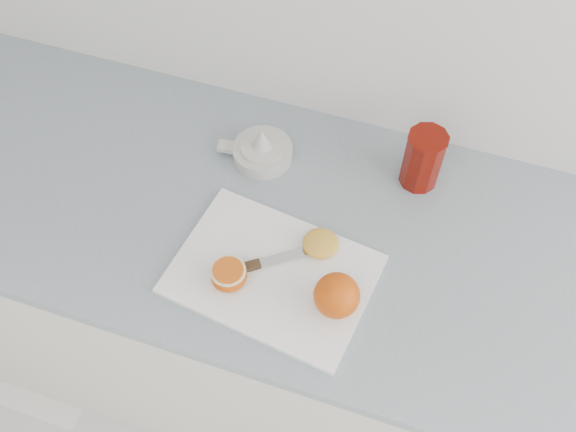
{
  "coord_description": "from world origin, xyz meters",
  "views": [
    {
      "loc": [
        0.34,
        1.03,
        1.95
      ],
      "look_at": [
        0.13,
        1.66,
        0.96
      ],
      "focal_mm": 40.0,
      "sensor_mm": 36.0,
      "label": 1
    }
  ],
  "objects": [
    {
      "name": "counter",
      "position": [
        0.23,
        1.7,
        0.45
      ],
      "size": [
        2.64,
        0.64,
        0.89
      ],
      "color": "silver",
      "rests_on": "ground"
    },
    {
      "name": "cutting_board",
      "position": [
        0.13,
        1.57,
        0.9
      ],
      "size": [
        0.39,
        0.31,
        0.01
      ],
      "primitive_type": "cube",
      "rotation": [
        0.0,
        0.0,
        -0.13
      ],
      "color": "white",
      "rests_on": "counter"
    },
    {
      "name": "whole_orange",
      "position": [
        0.26,
        1.54,
        0.94
      ],
      "size": [
        0.08,
        0.08,
        0.08
      ],
      "color": "#D53F00",
      "rests_on": "cutting_board"
    },
    {
      "name": "half_orange",
      "position": [
        0.06,
        1.53,
        0.92
      ],
      "size": [
        0.07,
        0.07,
        0.04
      ],
      "color": "#D53F00",
      "rests_on": "cutting_board"
    },
    {
      "name": "squeezed_shell",
      "position": [
        0.2,
        1.65,
        0.92
      ],
      "size": [
        0.07,
        0.07,
        0.03
      ],
      "color": "gold",
      "rests_on": "cutting_board"
    },
    {
      "name": "paring_knife",
      "position": [
        0.08,
        1.56,
        0.91
      ],
      "size": [
        0.17,
        0.13,
        0.01
      ],
      "color": "#412C19",
      "rests_on": "cutting_board"
    },
    {
      "name": "citrus_juicer",
      "position": [
        0.01,
        1.84,
        0.91
      ],
      "size": [
        0.16,
        0.13,
        0.08
      ],
      "color": "silver",
      "rests_on": "counter"
    },
    {
      "name": "red_tumbler",
      "position": [
        0.34,
        1.88,
        0.95
      ],
      "size": [
        0.08,
        0.08,
        0.13
      ],
      "color": "#6A0C04",
      "rests_on": "counter"
    }
  ]
}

